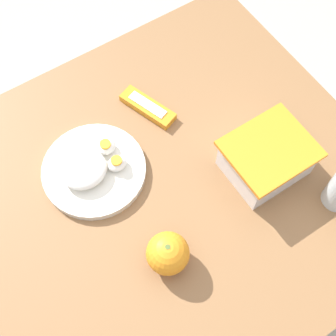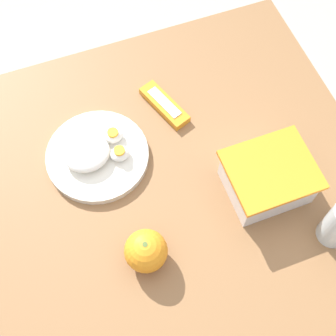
{
  "view_description": "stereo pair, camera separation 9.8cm",
  "coord_description": "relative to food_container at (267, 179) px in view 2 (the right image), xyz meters",
  "views": [
    {
      "loc": [
        0.21,
        0.35,
        1.67
      ],
      "look_at": [
        -0.03,
        -0.02,
        0.8
      ],
      "focal_mm": 50.0,
      "sensor_mm": 36.0,
      "label": 1
    },
    {
      "loc": [
        0.12,
        0.39,
        1.67
      ],
      "look_at": [
        -0.03,
        -0.02,
        0.8
      ],
      "focal_mm": 50.0,
      "sensor_mm": 36.0,
      "label": 2
    }
  ],
  "objects": [
    {
      "name": "table",
      "position": [
        0.21,
        -0.08,
        -0.13
      ],
      "size": [
        0.93,
        0.83,
        0.77
      ],
      "color": "brown",
      "rests_on": "ground_plane"
    },
    {
      "name": "candy_bar",
      "position": [
        0.13,
        -0.27,
        -0.03
      ],
      "size": [
        0.09,
        0.14,
        0.02
      ],
      "color": "orange",
      "rests_on": "table"
    },
    {
      "name": "rice_plate",
      "position": [
        0.31,
        -0.19,
        -0.02
      ],
      "size": [
        0.22,
        0.22,
        0.05
      ],
      "color": "silver",
      "rests_on": "table"
    },
    {
      "name": "orange_fruit",
      "position": [
        0.28,
        0.06,
        0.0
      ],
      "size": [
        0.08,
        0.08,
        0.08
      ],
      "color": "orange",
      "rests_on": "table"
    },
    {
      "name": "ground_plane",
      "position": [
        0.21,
        -0.08,
        -0.81
      ],
      "size": [
        10.0,
        10.0,
        0.0
      ],
      "primitive_type": "plane",
      "color": "#B2A899"
    },
    {
      "name": "food_container",
      "position": [
        0.0,
        0.0,
        0.0
      ],
      "size": [
        0.17,
        0.15,
        0.09
      ],
      "color": "white",
      "rests_on": "table"
    }
  ]
}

